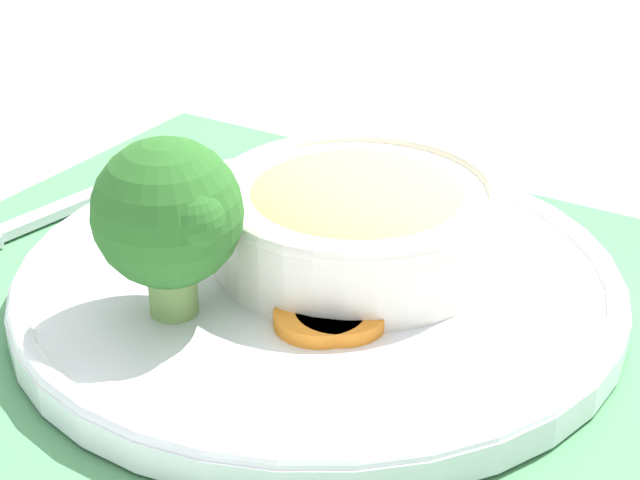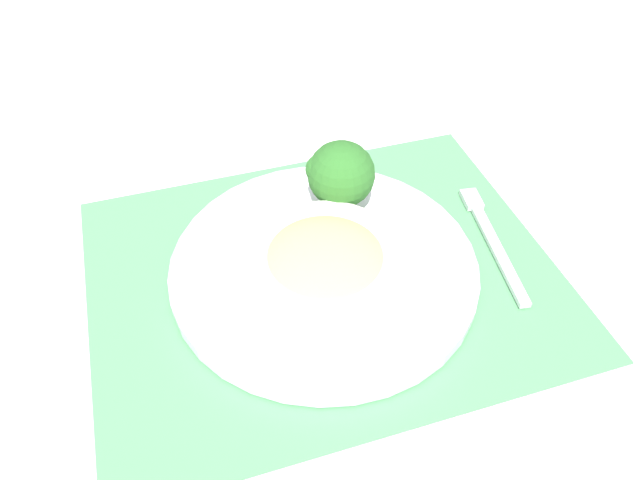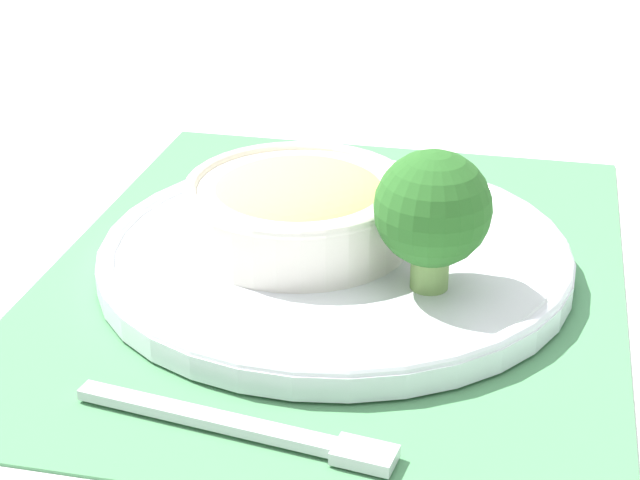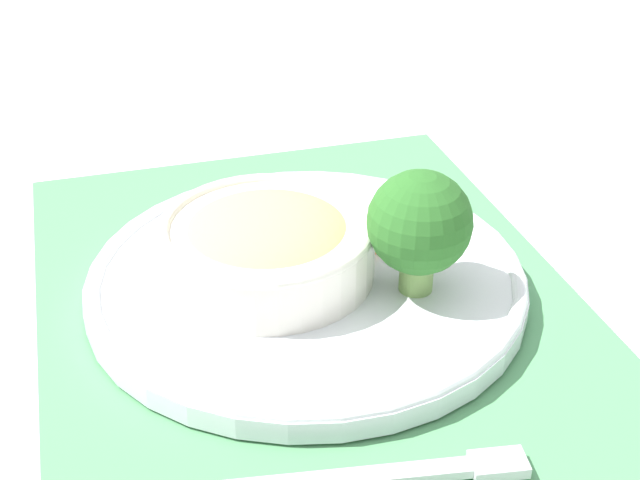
# 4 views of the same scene
# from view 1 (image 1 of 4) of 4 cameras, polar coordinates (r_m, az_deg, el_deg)

# --- Properties ---
(ground_plane) EXTENTS (4.00, 4.00, 0.00)m
(ground_plane) POSITION_cam_1_polar(r_m,az_deg,el_deg) (0.58, -0.09, -3.61)
(ground_plane) COLOR white
(placemat) EXTENTS (0.51, 0.42, 0.00)m
(placemat) POSITION_cam_1_polar(r_m,az_deg,el_deg) (0.58, -0.09, -3.44)
(placemat) COLOR #4C8C59
(placemat) RESTS_ON ground_plane
(plate) EXTENTS (0.32, 0.32, 0.02)m
(plate) POSITION_cam_1_polar(r_m,az_deg,el_deg) (0.57, -0.09, -2.29)
(plate) COLOR silver
(plate) RESTS_ON placemat
(bowl) EXTENTS (0.16, 0.16, 0.05)m
(bowl) POSITION_cam_1_polar(r_m,az_deg,el_deg) (0.57, 1.95, 1.35)
(bowl) COLOR silver
(bowl) RESTS_ON plate
(broccoli_floret) EXTENTS (0.07, 0.07, 0.09)m
(broccoli_floret) POSITION_cam_1_polar(r_m,az_deg,el_deg) (0.51, -8.11, 1.35)
(broccoli_floret) COLOR #759E51
(broccoli_floret) RESTS_ON plate
(carrot_slice_near) EXTENTS (0.05, 0.05, 0.01)m
(carrot_slice_near) POSITION_cam_1_polar(r_m,az_deg,el_deg) (0.52, -0.03, -4.19)
(carrot_slice_near) COLOR orange
(carrot_slice_near) RESTS_ON plate
(carrot_slice_middle) EXTENTS (0.05, 0.05, 0.01)m
(carrot_slice_middle) POSITION_cam_1_polar(r_m,az_deg,el_deg) (0.52, 1.13, -4.11)
(carrot_slice_middle) COLOR orange
(carrot_slice_middle) RESTS_ON plate
(fork) EXTENTS (0.05, 0.18, 0.01)m
(fork) POSITION_cam_1_polar(r_m,az_deg,el_deg) (0.68, -14.28, 1.35)
(fork) COLOR silver
(fork) RESTS_ON placemat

